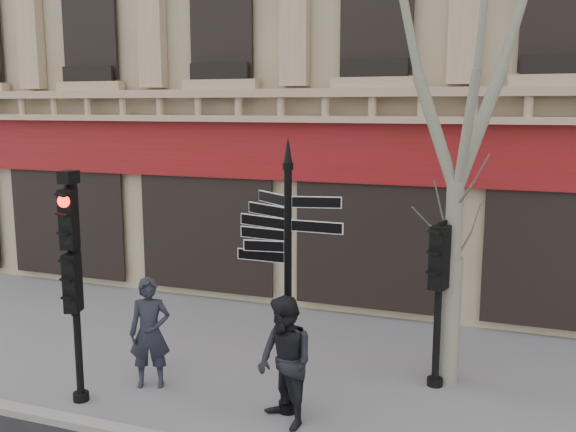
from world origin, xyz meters
name	(u,v)px	position (x,y,z in m)	size (l,w,h in m)	color
ground	(296,416)	(0.00, 0.00, 0.00)	(80.00, 80.00, 0.00)	slate
fingerpost	(288,231)	(-0.16, 0.09, 2.79)	(2.06, 2.06, 4.15)	black
traffic_signal_main	(73,259)	(-3.34, -0.68, 2.29)	(0.46, 0.39, 3.63)	black
traffic_signal_secondary	(439,275)	(1.80, 1.80, 1.89)	(0.52, 0.43, 2.71)	black
plane_tree	(463,24)	(1.98, 2.05, 5.80)	(3.11, 3.11, 8.27)	gray
pedestrian_a	(150,333)	(-2.60, 0.17, 0.92)	(0.67, 0.44, 1.83)	#20202B
pedestrian_b	(285,362)	(-0.06, -0.29, 0.96)	(0.93, 0.72, 1.91)	black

